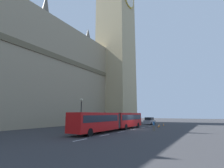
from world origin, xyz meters
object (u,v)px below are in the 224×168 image
at_px(traffic_cone_west, 158,126).
at_px(articulated_bus, 113,120).
at_px(pedestrian_near_cones, 154,125).
at_px(sedan_lead, 150,121).
at_px(traffic_cone_middle, 159,125).
at_px(clock_tower, 116,22).
at_px(traffic_cone_east, 163,124).
at_px(street_lamp, 81,112).

bearing_deg(traffic_cone_west, articulated_bus, 158.12).
relative_size(articulated_bus, pedestrian_near_cones, 11.06).
bearing_deg(sedan_lead, traffic_cone_middle, -145.36).
xyz_separation_m(clock_tower, traffic_cone_east, (-9.54, -18.13, -36.65)).
relative_size(street_lamp, pedestrian_near_cones, 3.12).
xyz_separation_m(articulated_bus, traffic_cone_west, (10.90, -4.38, -1.46)).
bearing_deg(traffic_cone_west, clock_tower, 51.60).
distance_m(articulated_bus, sedan_lead, 18.74).
bearing_deg(street_lamp, traffic_cone_east, -24.64).
height_order(traffic_cone_middle, street_lamp, street_lamp).
height_order(articulated_bus, traffic_cone_west, articulated_bus).
distance_m(traffic_cone_middle, traffic_cone_east, 3.13).
distance_m(sedan_lead, street_lamp, 22.21).
xyz_separation_m(articulated_bus, street_lamp, (-2.94, 4.51, 1.31)).
xyz_separation_m(traffic_cone_east, pedestrian_near_cones, (-12.57, -1.61, 0.63)).
distance_m(clock_tower, articulated_bus, 45.62).
xyz_separation_m(articulated_bus, sedan_lead, (18.72, 0.08, -0.83)).
bearing_deg(articulated_bus, traffic_cone_west, -21.88).
bearing_deg(street_lamp, articulated_bus, -56.90).
bearing_deg(street_lamp, clock_tower, 18.47).
bearing_deg(traffic_cone_west, street_lamp, 147.30).
bearing_deg(articulated_bus, street_lamp, 123.10).
distance_m(sedan_lead, traffic_cone_middle, 7.23).
relative_size(traffic_cone_middle, pedestrian_near_cones, 0.34).
relative_size(clock_tower, street_lamp, 13.35).
xyz_separation_m(traffic_cone_middle, traffic_cone_east, (3.13, -0.13, 0.00)).
height_order(clock_tower, traffic_cone_middle, clock_tower).
xyz_separation_m(articulated_bus, traffic_cone_middle, (12.79, -4.01, -1.46)).
bearing_deg(traffic_cone_east, traffic_cone_west, -177.35).
distance_m(sedan_lead, pedestrian_near_cones, 16.44).
relative_size(articulated_bus, street_lamp, 3.55).
distance_m(traffic_cone_east, pedestrian_near_cones, 12.69).
height_order(sedan_lead, traffic_cone_west, sedan_lead).
bearing_deg(traffic_cone_middle, street_lamp, 151.57).
relative_size(articulated_bus, traffic_cone_middle, 32.23).
distance_m(sedan_lead, traffic_cone_west, 9.02).
relative_size(traffic_cone_west, street_lamp, 0.11).
distance_m(sedan_lead, traffic_cone_east, 5.11).
distance_m(articulated_bus, street_lamp, 5.54).
bearing_deg(traffic_cone_west, traffic_cone_middle, 10.96).
bearing_deg(traffic_cone_east, clock_tower, 62.26).
bearing_deg(traffic_cone_middle, pedestrian_near_cones, -169.54).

